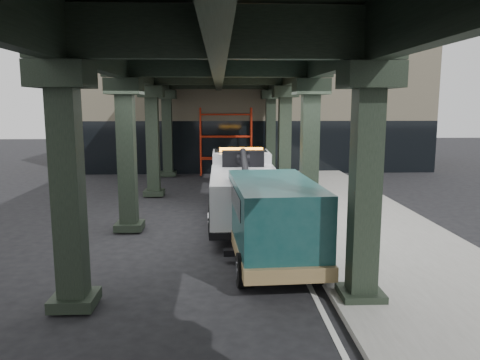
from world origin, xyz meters
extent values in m
plane|color=black|center=(0.00, 0.00, 0.00)|extent=(90.00, 90.00, 0.00)
cube|color=gray|center=(4.50, 2.00, 0.07)|extent=(5.00, 40.00, 0.15)
cube|color=silver|center=(1.70, 2.00, 0.01)|extent=(0.12, 38.00, 0.01)
cube|color=black|center=(2.60, -4.00, 2.50)|extent=(0.55, 0.55, 5.00)
cube|color=black|center=(2.60, -4.00, 4.75)|extent=(1.10, 1.10, 0.50)
cube|color=black|center=(2.60, -4.00, 0.18)|extent=(0.90, 0.90, 0.24)
cube|color=black|center=(2.60, 2.00, 2.50)|extent=(0.55, 0.55, 5.00)
cube|color=black|center=(2.60, 2.00, 4.75)|extent=(1.10, 1.10, 0.50)
cube|color=black|center=(2.60, 2.00, 0.18)|extent=(0.90, 0.90, 0.24)
cube|color=black|center=(2.60, 8.00, 2.50)|extent=(0.55, 0.55, 5.00)
cube|color=black|center=(2.60, 8.00, 4.75)|extent=(1.10, 1.10, 0.50)
cube|color=black|center=(2.60, 8.00, 0.18)|extent=(0.90, 0.90, 0.24)
cube|color=black|center=(2.60, 14.00, 2.50)|extent=(0.55, 0.55, 5.00)
cube|color=black|center=(2.60, 14.00, 4.75)|extent=(1.10, 1.10, 0.50)
cube|color=black|center=(2.60, 14.00, 0.18)|extent=(0.90, 0.90, 0.24)
cube|color=black|center=(-3.40, -4.00, 2.50)|extent=(0.55, 0.55, 5.00)
cube|color=black|center=(-3.40, -4.00, 4.75)|extent=(1.10, 1.10, 0.50)
cube|color=black|center=(-3.40, -4.00, 0.18)|extent=(0.90, 0.90, 0.24)
cube|color=black|center=(-3.40, 2.00, 2.50)|extent=(0.55, 0.55, 5.00)
cube|color=black|center=(-3.40, 2.00, 4.75)|extent=(1.10, 1.10, 0.50)
cube|color=black|center=(-3.40, 2.00, 0.18)|extent=(0.90, 0.90, 0.24)
cube|color=black|center=(-3.40, 8.00, 2.50)|extent=(0.55, 0.55, 5.00)
cube|color=black|center=(-3.40, 8.00, 4.75)|extent=(1.10, 1.10, 0.50)
cube|color=black|center=(-3.40, 8.00, 0.18)|extent=(0.90, 0.90, 0.24)
cube|color=black|center=(-3.40, 14.00, 2.50)|extent=(0.55, 0.55, 5.00)
cube|color=black|center=(-3.40, 14.00, 4.75)|extent=(1.10, 1.10, 0.50)
cube|color=black|center=(-3.40, 14.00, 0.18)|extent=(0.90, 0.90, 0.24)
cube|color=black|center=(2.60, 2.00, 5.55)|extent=(0.35, 32.00, 1.10)
cube|color=black|center=(-3.40, 2.00, 5.55)|extent=(0.35, 32.00, 1.10)
cube|color=black|center=(-0.40, 2.00, 5.55)|extent=(0.35, 32.00, 1.10)
cube|color=black|center=(-0.40, 2.00, 6.25)|extent=(7.40, 32.00, 0.30)
cube|color=#C6B793|center=(2.00, 20.00, 4.00)|extent=(22.00, 10.00, 8.00)
cylinder|color=red|center=(-1.50, 14.90, 2.00)|extent=(0.08, 0.08, 4.00)
cylinder|color=red|center=(-1.50, 14.10, 2.00)|extent=(0.08, 0.08, 4.00)
cylinder|color=red|center=(1.50, 14.90, 2.00)|extent=(0.08, 0.08, 4.00)
cylinder|color=red|center=(1.50, 14.10, 2.00)|extent=(0.08, 0.08, 4.00)
cylinder|color=red|center=(0.00, 14.90, 1.00)|extent=(3.00, 0.08, 0.08)
cylinder|color=red|center=(0.00, 14.90, 2.30)|extent=(3.00, 0.08, 0.08)
cylinder|color=red|center=(0.00, 14.90, 3.60)|extent=(3.00, 0.08, 0.08)
cube|color=black|center=(0.47, 2.87, 0.66)|extent=(0.95, 7.12, 0.24)
cube|color=silver|center=(0.47, 5.29, 1.47)|extent=(2.23, 2.28, 1.71)
cube|color=silver|center=(0.47, 6.28, 1.00)|extent=(2.23, 0.67, 0.85)
cube|color=black|center=(0.47, 5.52, 1.95)|extent=(2.09, 1.23, 0.81)
cube|color=silver|center=(0.47, 1.77, 1.28)|extent=(2.28, 4.75, 1.33)
cube|color=orange|center=(0.47, 5.10, 2.42)|extent=(1.71, 0.27, 0.15)
cube|color=black|center=(0.47, 3.67, 2.23)|extent=(1.52, 0.57, 0.57)
cylinder|color=black|center=(0.47, 1.96, 1.99)|extent=(0.23, 3.32, 1.27)
cube|color=black|center=(0.47, -0.65, 0.33)|extent=(0.29, 1.33, 0.17)
cube|color=black|center=(0.47, -1.31, 0.28)|extent=(1.52, 0.24, 0.17)
cylinder|color=black|center=(-0.57, 5.57, 0.52)|extent=(0.33, 1.04, 1.04)
cylinder|color=silver|center=(-0.57, 5.57, 0.52)|extent=(0.37, 0.57, 0.57)
cylinder|color=black|center=(1.51, 5.57, 0.52)|extent=(0.33, 1.04, 1.04)
cylinder|color=silver|center=(1.51, 5.57, 0.52)|extent=(0.37, 0.57, 0.57)
cylinder|color=black|center=(-0.57, 2.44, 0.52)|extent=(0.33, 1.04, 1.04)
cylinder|color=silver|center=(-0.57, 2.44, 0.52)|extent=(0.37, 0.57, 0.57)
cylinder|color=black|center=(1.52, 2.44, 0.52)|extent=(0.33, 1.04, 1.04)
cylinder|color=silver|center=(1.52, 2.44, 0.52)|extent=(0.37, 0.57, 0.57)
cylinder|color=black|center=(-0.57, 1.20, 0.52)|extent=(0.33, 1.04, 1.04)
cylinder|color=silver|center=(-0.57, 1.20, 0.52)|extent=(0.37, 0.57, 0.57)
cylinder|color=black|center=(1.52, 1.21, 0.52)|extent=(0.33, 1.04, 1.04)
cylinder|color=silver|center=(1.52, 1.21, 0.52)|extent=(0.37, 0.57, 0.57)
cube|color=#0F3838|center=(0.87, 1.14, 0.92)|extent=(2.03, 1.17, 0.87)
cube|color=#0F3838|center=(1.02, -1.50, 1.30)|extent=(2.26, 4.44, 1.88)
cube|color=olive|center=(1.00, -1.12, 0.53)|extent=(2.36, 5.50, 0.34)
cube|color=black|center=(0.89, 0.76, 1.69)|extent=(1.90, 0.52, 0.80)
cube|color=black|center=(1.01, -1.21, 1.78)|extent=(2.24, 3.58, 0.53)
cube|color=silver|center=(0.84, 1.65, 0.53)|extent=(1.93, 0.22, 0.29)
cylinder|color=black|center=(-0.09, 1.04, 0.40)|extent=(0.31, 0.82, 0.81)
cylinder|color=silver|center=(-0.09, 1.04, 0.40)|extent=(0.33, 0.46, 0.45)
cylinder|color=black|center=(1.84, 1.15, 0.40)|extent=(0.31, 0.82, 0.81)
cylinder|color=silver|center=(1.84, 1.15, 0.40)|extent=(0.33, 0.46, 0.45)
cylinder|color=black|center=(0.14, -3.00, 0.40)|extent=(0.31, 0.82, 0.81)
cylinder|color=silver|center=(0.14, -3.00, 0.40)|extent=(0.33, 0.46, 0.45)
cylinder|color=black|center=(2.07, -2.89, 0.40)|extent=(0.31, 0.82, 0.81)
cylinder|color=silver|center=(2.07, -2.89, 0.40)|extent=(0.33, 0.46, 0.45)
camera|label=1|loc=(-0.37, -13.30, 4.19)|focal=35.00mm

